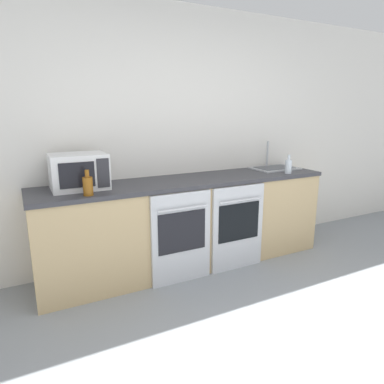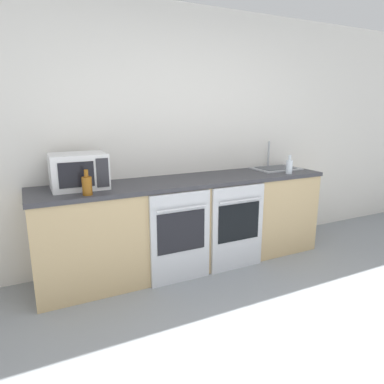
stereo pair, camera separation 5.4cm
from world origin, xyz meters
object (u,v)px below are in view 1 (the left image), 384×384
(oven_right, at_px, (238,227))
(bottle_clear, at_px, (288,166))
(oven_left, at_px, (182,238))
(microwave, at_px, (79,171))
(sink, at_px, (274,168))
(bottle_amber, at_px, (88,185))

(oven_right, relative_size, bottle_clear, 4.22)
(oven_left, bearing_deg, microwave, 154.92)
(sink, bearing_deg, oven_left, -163.79)
(bottle_amber, height_order, sink, sink)
(bottle_clear, bearing_deg, oven_left, -175.44)
(oven_right, height_order, sink, sink)
(oven_left, relative_size, bottle_clear, 4.22)
(bottle_clear, distance_m, bottle_amber, 2.11)
(oven_left, height_order, bottle_clear, bottle_clear)
(microwave, relative_size, bottle_amber, 2.25)
(oven_right, bearing_deg, bottle_clear, 8.53)
(bottle_amber, bearing_deg, sink, 8.10)
(bottle_clear, xyz_separation_m, bottle_amber, (-2.11, -0.01, 0.00))
(microwave, distance_m, bottle_clear, 2.15)
(oven_left, bearing_deg, bottle_clear, 4.56)
(oven_left, xyz_separation_m, microwave, (-0.80, 0.37, 0.62))
(oven_right, xyz_separation_m, bottle_clear, (0.71, 0.11, 0.55))
(oven_left, height_order, bottle_amber, bottle_amber)
(oven_left, xyz_separation_m, sink, (1.39, 0.40, 0.48))
(oven_right, bearing_deg, microwave, 165.26)
(bottle_clear, bearing_deg, microwave, 172.83)
(bottle_clear, xyz_separation_m, sink, (0.06, 0.30, -0.06))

